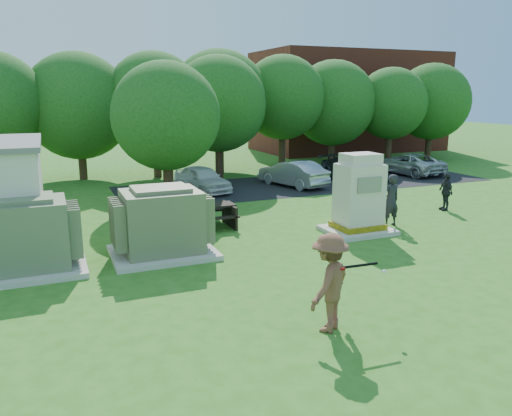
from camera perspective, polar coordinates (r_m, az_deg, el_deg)
name	(u,v)px	position (r m, az deg, el deg)	size (l,w,h in m)	color
ground	(320,296)	(12.20, 7.36, -9.90)	(120.00, 120.00, 0.00)	#2D6619
brick_building	(348,102)	(43.69, 10.46, 11.84)	(15.00, 8.00, 8.00)	maroon
parking_strip	(308,183)	(26.86, 6.00, 2.81)	(20.00, 6.00, 0.01)	#232326
transformer_left	(24,237)	(14.70, -24.95, -3.04)	(3.00, 2.40, 2.07)	beige
transformer_right	(162,224)	(14.96, -10.70, -1.76)	(3.00, 2.40, 2.07)	beige
generator_cabinet	(359,198)	(17.43, 11.67, 1.07)	(2.25, 1.84, 2.75)	beige
picnic_table	(207,214)	(17.83, -5.66, -0.65)	(2.00, 1.50, 0.85)	black
batter	(329,283)	(10.20, 8.38, -8.44)	(1.32, 0.76, 2.04)	brown
person_by_generator	(391,200)	(18.64, 15.15, 0.87)	(0.69, 0.46, 1.90)	black
person_walking_right	(446,192)	(21.91, 20.85, 1.76)	(0.91, 0.38, 1.55)	#25252A
car_white	(202,179)	(24.52, -6.16, 3.33)	(1.51, 3.74, 1.27)	white
car_silver_a	(293,173)	(25.90, 4.23, 3.97)	(1.42, 4.08, 1.34)	#AEADB2
car_dark	(354,170)	(27.53, 11.18, 4.28)	(1.87, 4.59, 1.33)	black
car_silver_b	(408,164)	(31.09, 17.01, 4.87)	(2.09, 4.54, 1.26)	#B5B5BA
batting_equipment	(359,267)	(10.31, 11.73, -6.67)	(1.24, 0.14, 0.28)	black
tree_row	(186,103)	(29.16, -7.99, 11.76)	(41.30, 13.30, 7.30)	#47301E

